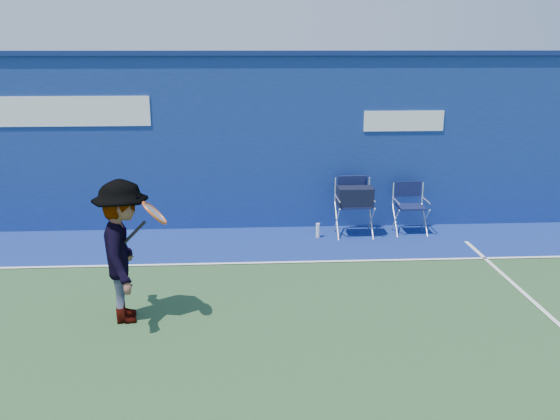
{
  "coord_description": "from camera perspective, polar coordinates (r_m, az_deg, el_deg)",
  "views": [
    {
      "loc": [
        0.87,
        -5.17,
        3.18
      ],
      "look_at": [
        1.31,
        2.6,
        1.0
      ],
      "focal_mm": 38.0,
      "sensor_mm": 36.0,
      "label": 1
    }
  ],
  "objects": [
    {
      "name": "ground",
      "position": [
        6.13,
        -11.36,
        -15.94
      ],
      "size": [
        80.0,
        80.0,
        0.0
      ],
      "primitive_type": "plane",
      "color": "#2B4D29",
      "rests_on": "ground"
    },
    {
      "name": "stadium_wall",
      "position": [
        10.53,
        -8.02,
        6.6
      ],
      "size": [
        24.0,
        0.5,
        3.08
      ],
      "color": "navy",
      "rests_on": "ground"
    },
    {
      "name": "out_of_bounds_strip",
      "position": [
        9.83,
        -8.16,
        -3.36
      ],
      "size": [
        24.0,
        1.8,
        0.01
      ],
      "primitive_type": "cube",
      "color": "navy",
      "rests_on": "ground"
    },
    {
      "name": "court_lines",
      "position": [
        6.64,
        -10.65,
        -13.15
      ],
      "size": [
        24.0,
        12.0,
        0.01
      ],
      "color": "white",
      "rests_on": "out_of_bounds_strip"
    },
    {
      "name": "directors_chair_left",
      "position": [
        10.2,
        7.15,
        -0.15
      ],
      "size": [
        0.59,
        0.55,
        1.0
      ],
      "color": "silver",
      "rests_on": "ground"
    },
    {
      "name": "directors_chair_right",
      "position": [
        10.53,
        12.39,
        -0.74
      ],
      "size": [
        0.52,
        0.47,
        0.87
      ],
      "color": "silver",
      "rests_on": "ground"
    },
    {
      "name": "water_bottle",
      "position": [
        10.09,
        3.67,
        -1.99
      ],
      "size": [
        0.07,
        0.07,
        0.25
      ],
      "primitive_type": "cylinder",
      "color": "silver",
      "rests_on": "ground"
    },
    {
      "name": "tennis_player",
      "position": [
        7.15,
        -14.79,
        -3.88
      ],
      "size": [
        0.97,
        1.19,
        1.7
      ],
      "color": "#EA4738",
      "rests_on": "ground"
    }
  ]
}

